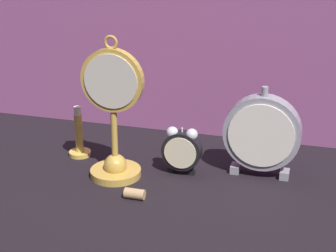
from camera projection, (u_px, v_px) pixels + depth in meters
ground_plane at (158, 187)px, 1.20m from camera, size 4.00×4.00×0.00m
pocket_watch_on_stand at (114, 123)px, 1.20m from camera, size 0.14×0.11×0.32m
alarm_clock_twin_bell at (182, 149)px, 1.24m from camera, size 0.09×0.03×0.11m
mantel_clock_silver at (262, 133)px, 1.22m from camera, size 0.17×0.04×0.21m
brass_candlestick at (79, 140)px, 1.34m from camera, size 0.05×0.05×0.12m
wine_cork at (135, 194)px, 1.15m from camera, size 0.04×0.02×0.02m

